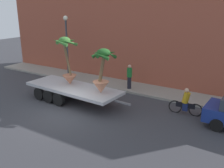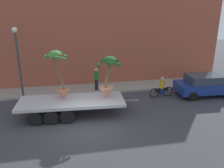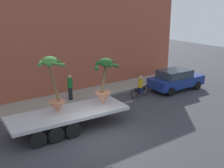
% 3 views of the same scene
% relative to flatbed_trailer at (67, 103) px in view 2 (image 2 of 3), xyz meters
% --- Properties ---
extents(ground_plane, '(60.00, 60.00, 0.00)m').
position_rel_flatbed_trailer_xyz_m(ground_plane, '(1.13, -1.90, -0.77)').
color(ground_plane, '#38383D').
extents(sidewalk, '(24.00, 2.20, 0.15)m').
position_rel_flatbed_trailer_xyz_m(sidewalk, '(1.13, 4.20, -0.69)').
color(sidewalk, gray).
rests_on(sidewalk, ground).
extents(building_facade, '(24.00, 1.20, 7.48)m').
position_rel_flatbed_trailer_xyz_m(building_facade, '(1.13, 5.90, 2.98)').
color(building_facade, '#9E4C38').
rests_on(building_facade, ground).
extents(flatbed_trailer, '(7.28, 2.54, 0.98)m').
position_rel_flatbed_trailer_xyz_m(flatbed_trailer, '(0.00, 0.00, 0.00)').
color(flatbed_trailer, '#B7BABF').
rests_on(flatbed_trailer, ground).
extents(potted_palm_rear, '(1.45, 1.40, 2.56)m').
position_rel_flatbed_trailer_xyz_m(potted_palm_rear, '(2.47, -0.07, 1.43)').
color(potted_palm_rear, tan).
rests_on(potted_palm_rear, flatbed_trailer).
extents(potted_palm_middle, '(1.34, 1.40, 2.95)m').
position_rel_flatbed_trailer_xyz_m(potted_palm_middle, '(-0.33, 0.25, 1.67)').
color(potted_palm_middle, '#C17251').
rests_on(potted_palm_middle, flatbed_trailer).
extents(cyclist, '(1.84, 0.38, 1.54)m').
position_rel_flatbed_trailer_xyz_m(cyclist, '(6.72, 1.76, -0.10)').
color(cyclist, black).
rests_on(cyclist, ground).
extents(parked_car, '(4.34, 2.08, 1.58)m').
position_rel_flatbed_trailer_xyz_m(parked_car, '(9.94, 1.42, 0.06)').
color(parked_car, navy).
rests_on(parked_car, ground).
extents(pedestrian_near_gate, '(0.36, 0.36, 1.71)m').
position_rel_flatbed_trailer_xyz_m(pedestrian_near_gate, '(2.22, 3.66, 0.28)').
color(pedestrian_near_gate, black).
rests_on(pedestrian_near_gate, sidewalk).
extents(street_lamp, '(0.36, 0.36, 4.83)m').
position_rel_flatbed_trailer_xyz_m(street_lamp, '(-3.12, 3.40, 2.47)').
color(street_lamp, '#383D42').
rests_on(street_lamp, sidewalk).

